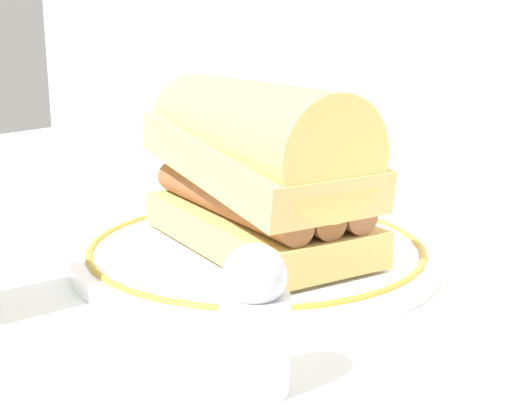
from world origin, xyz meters
The scene contains 4 objects.
ground_plane centered at (0.00, 0.00, 0.00)m, with size 1.50×1.50×0.00m, color white.
plate centered at (-0.02, -0.02, 0.01)m, with size 0.28×0.28×0.01m.
sausage_sandwich centered at (-0.02, -0.02, 0.08)m, with size 0.22×0.16×0.12m.
salt_shaker centered at (0.10, -0.18, 0.04)m, with size 0.04×0.04×0.08m.
Camera 1 is at (0.30, -0.44, 0.18)m, focal length 50.23 mm.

